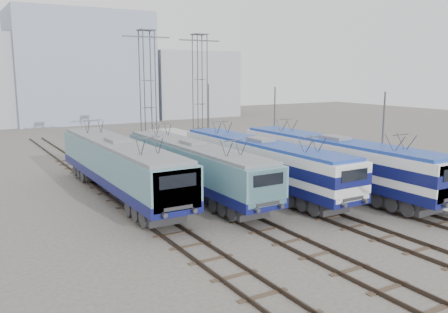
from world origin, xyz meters
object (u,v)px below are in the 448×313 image
(locomotive_center_right, at_px, (262,160))
(locomotive_far_right, at_px, (336,159))
(mast_front, at_px, (382,144))
(safety_cone, at_px, (393,189))
(locomotive_far_left, at_px, (120,164))
(locomotive_center_left, at_px, (194,164))
(catenary_tower_east, at_px, (200,88))
(catenary_tower_west, at_px, (148,90))
(mast_mid, at_px, (274,127))
(mast_rear, at_px, (209,116))

(locomotive_center_right, relative_size, locomotive_far_right, 0.97)
(locomotive_center_right, height_order, locomotive_far_right, locomotive_far_right)
(mast_front, xyz_separation_m, safety_cone, (0.24, -0.89, -2.94))
(locomotive_far_left, xyz_separation_m, locomotive_center_left, (4.50, -2.00, -0.14))
(locomotive_center_left, relative_size, catenary_tower_east, 1.43)
(catenary_tower_west, bearing_deg, mast_mid, -42.93)
(locomotive_center_right, distance_m, safety_cone, 8.93)
(locomotive_far_right, relative_size, catenary_tower_east, 1.51)
(mast_front, relative_size, mast_rear, 1.00)
(locomotive_center_right, distance_m, mast_rear, 20.17)
(locomotive_far_left, height_order, locomotive_far_right, locomotive_far_left)
(mast_mid, distance_m, mast_rear, 12.00)
(locomotive_center_right, bearing_deg, locomotive_far_left, 159.08)
(locomotive_center_right, relative_size, catenary_tower_east, 1.46)
(locomotive_center_right, distance_m, mast_mid, 9.61)
(locomotive_far_right, xyz_separation_m, safety_cone, (2.09, -3.23, -1.75))
(locomotive_far_left, xyz_separation_m, mast_rear, (15.35, 15.66, 1.21))
(catenary_tower_west, relative_size, mast_rear, 1.71)
(locomotive_center_left, xyz_separation_m, locomotive_far_right, (9.00, -3.99, 0.16))
(locomotive_center_left, distance_m, locomotive_far_right, 9.85)
(locomotive_center_left, bearing_deg, catenary_tower_east, 60.81)
(catenary_tower_east, xyz_separation_m, safety_cone, (2.34, -22.89, -6.08))
(locomotive_far_right, distance_m, safety_cone, 4.23)
(locomotive_center_right, relative_size, safety_cone, 33.33)
(catenary_tower_west, xyz_separation_m, mast_mid, (8.60, -8.00, -3.14))
(catenary_tower_east, relative_size, mast_rear, 1.71)
(locomotive_far_left, bearing_deg, mast_rear, 45.58)
(locomotive_far_right, distance_m, catenary_tower_east, 20.13)
(catenary_tower_east, distance_m, mast_mid, 10.69)
(locomotive_far_left, xyz_separation_m, catenary_tower_west, (6.75, 11.66, 4.35))
(locomotive_far_left, height_order, mast_mid, mast_mid)
(locomotive_far_left, distance_m, locomotive_far_right, 14.77)
(locomotive_center_left, xyz_separation_m, mast_rear, (10.85, 17.67, 1.35))
(mast_rear, bearing_deg, catenary_tower_east, -136.40)
(locomotive_far_right, relative_size, catenary_tower_west, 1.51)
(mast_rear, bearing_deg, catenary_tower_west, -155.06)
(locomotive_far_left, distance_m, locomotive_center_right, 9.64)
(safety_cone, bearing_deg, mast_front, 104.93)
(locomotive_far_left, distance_m, mast_front, 17.51)
(catenary_tower_west, distance_m, catenary_tower_east, 6.80)
(catenary_tower_east, bearing_deg, catenary_tower_west, -162.90)
(locomotive_far_right, relative_size, mast_rear, 2.59)
(locomotive_center_right, relative_size, mast_mid, 2.50)
(safety_cone, bearing_deg, mast_mid, 91.06)
(locomotive_center_left, height_order, safety_cone, locomotive_center_left)
(safety_cone, bearing_deg, locomotive_far_right, 122.86)
(locomotive_far_left, bearing_deg, locomotive_center_right, -20.92)
(mast_front, bearing_deg, locomotive_far_right, 128.33)
(mast_front, height_order, mast_mid, same)
(locomotive_far_left, height_order, catenary_tower_west, catenary_tower_west)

